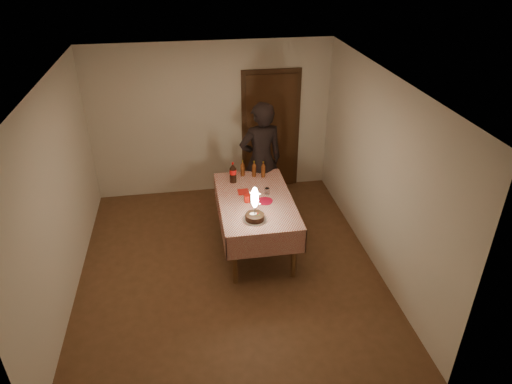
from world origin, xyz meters
TOP-DOWN VIEW (x-y plane):
  - ground at (0.00, 0.00)m, footprint 4.00×4.50m
  - room_shell at (0.03, 0.08)m, footprint 4.04×4.54m
  - dining_table at (0.44, 0.41)m, footprint 1.02×1.72m
  - birthday_cake at (0.35, -0.11)m, footprint 0.31×0.31m
  - red_plate at (0.56, 0.32)m, footprint 0.22×0.22m
  - red_cup at (0.31, 0.34)m, footprint 0.08×0.08m
  - clear_cup at (0.62, 0.52)m, footprint 0.07×0.07m
  - napkin_stack at (0.30, 0.61)m, footprint 0.15×0.15m
  - cola_bottle at (0.19, 0.95)m, footprint 0.10×0.10m
  - amber_bottle_left at (0.36, 1.13)m, footprint 0.06×0.06m
  - amber_bottle_right at (0.66, 1.04)m, footprint 0.06×0.06m
  - amber_bottle_mid at (0.53, 1.08)m, footprint 0.06×0.06m
  - photographer at (0.67, 1.32)m, footprint 0.76×0.56m

SIDE VIEW (x-z plane):
  - ground at x=0.00m, z-range -0.01..0.01m
  - dining_table at x=0.44m, z-range 0.30..1.11m
  - red_plate at x=0.56m, z-range 0.81..0.82m
  - napkin_stack at x=0.30m, z-range 0.81..0.83m
  - clear_cup at x=0.62m, z-range 0.81..0.90m
  - red_cup at x=0.31m, z-range 0.81..0.91m
  - amber_bottle_left at x=0.36m, z-range 0.81..1.06m
  - amber_bottle_right at x=0.66m, z-range 0.81..1.06m
  - amber_bottle_mid at x=0.53m, z-range 0.81..1.06m
  - birthday_cake at x=0.35m, z-range 0.71..1.18m
  - photographer at x=0.67m, z-range 0.00..1.90m
  - cola_bottle at x=0.19m, z-range 0.81..1.13m
  - room_shell at x=0.03m, z-range 0.34..2.96m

